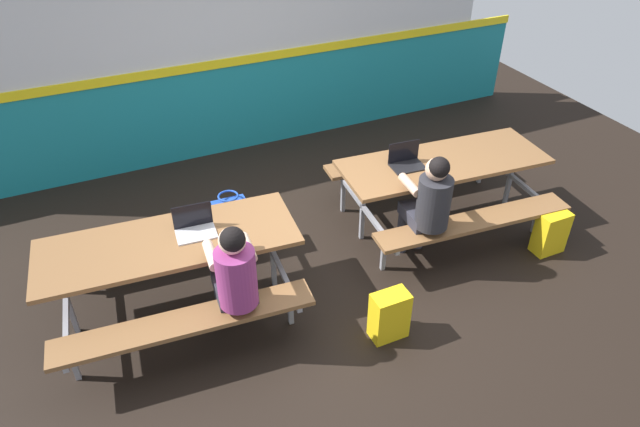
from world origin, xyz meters
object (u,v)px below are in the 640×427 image
object	(u,v)px
student_nearer	(235,275)
tote_bag_bright	(230,215)
student_further	(429,202)
laptop_dark	(406,161)
satchel_spare	(389,315)
picnic_table_right	(442,174)
laptop_silver	(195,227)
picnic_table_left	(171,256)
backpack_dark	(550,232)

from	to	relation	value
student_nearer	tote_bag_bright	xyz separation A→B (m)	(0.37, 1.48, -0.51)
tote_bag_bright	student_further	bearing A→B (deg)	-40.15
laptop_dark	satchel_spare	bearing A→B (deg)	-124.90
picnic_table_right	student_nearer	bearing A→B (deg)	-162.78
picnic_table_right	laptop_silver	xyz separation A→B (m)	(-2.52, -0.13, 0.21)
picnic_table_left	backpack_dark	distance (m)	3.55
picnic_table_right	picnic_table_left	bearing A→B (deg)	-176.90
laptop_dark	backpack_dark	distance (m)	1.56
tote_bag_bright	picnic_table_left	bearing A→B (deg)	-129.80
student_nearer	picnic_table_right	bearing A→B (deg)	17.22
picnic_table_left	laptop_silver	distance (m)	0.31
laptop_silver	satchel_spare	size ratio (longest dim) A/B	0.77
laptop_silver	laptop_dark	world-z (taller)	same
picnic_table_right	laptop_dark	xyz separation A→B (m)	(-0.39, 0.07, 0.21)
student_nearer	student_further	xyz separation A→B (m)	(1.87, 0.22, 0.00)
picnic_table_right	satchel_spare	bearing A→B (deg)	-137.07
picnic_table_left	laptop_silver	size ratio (longest dim) A/B	6.30
picnic_table_left	student_nearer	distance (m)	0.71
laptop_silver	satchel_spare	distance (m)	1.73
student_nearer	backpack_dark	world-z (taller)	student_nearer
laptop_dark	satchel_spare	distance (m)	1.62
laptop_silver	picnic_table_right	bearing A→B (deg)	2.95
laptop_dark	picnic_table_right	bearing A→B (deg)	-9.97
student_nearer	laptop_silver	xyz separation A→B (m)	(-0.14, 0.61, 0.08)
laptop_silver	student_further	bearing A→B (deg)	-10.93
picnic_table_left	tote_bag_bright	distance (m)	1.22
satchel_spare	student_nearer	bearing A→B (deg)	158.73
picnic_table_right	tote_bag_bright	bearing A→B (deg)	159.70
student_further	satchel_spare	size ratio (longest dim) A/B	2.74
picnic_table_left	tote_bag_bright	size ratio (longest dim) A/B	4.93
student_further	laptop_silver	size ratio (longest dim) A/B	3.59
picnic_table_left	satchel_spare	world-z (taller)	picnic_table_left
student_further	laptop_dark	distance (m)	0.60
student_further	laptop_dark	xyz separation A→B (m)	(0.12, 0.59, 0.08)
student_nearer	laptop_dark	distance (m)	2.14
picnic_table_right	laptop_dark	size ratio (longest dim) A/B	6.30
picnic_table_left	student_further	size ratio (longest dim) A/B	1.76
laptop_silver	laptop_dark	size ratio (longest dim) A/B	1.00
picnic_table_right	student_nearer	size ratio (longest dim) A/B	1.76
laptop_silver	backpack_dark	distance (m)	3.36
laptop_dark	backpack_dark	xyz separation A→B (m)	(1.11, -0.93, -0.57)
laptop_silver	tote_bag_bright	size ratio (longest dim) A/B	0.78
picnic_table_left	student_nearer	world-z (taller)	student_nearer
backpack_dark	satchel_spare	xyz separation A→B (m)	(-1.98, -0.32, 0.00)
laptop_dark	student_further	bearing A→B (deg)	-101.46
backpack_dark	student_further	bearing A→B (deg)	164.56
picnic_table_left	picnic_table_right	world-z (taller)	same
laptop_dark	backpack_dark	bearing A→B (deg)	-39.81
backpack_dark	satchel_spare	size ratio (longest dim) A/B	1.00
student_nearer	satchel_spare	world-z (taller)	student_nearer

